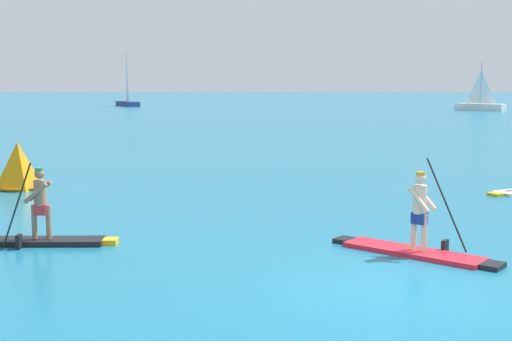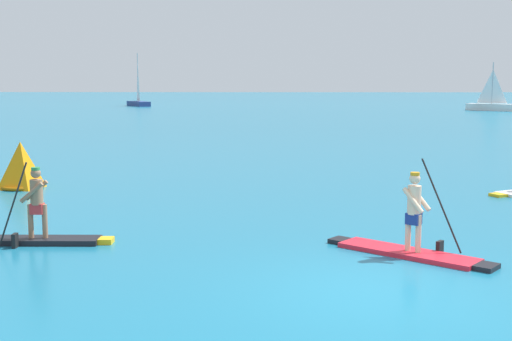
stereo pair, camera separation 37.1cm
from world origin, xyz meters
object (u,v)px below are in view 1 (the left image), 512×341
sailboat_left_horizon (128,100)px  sailboat_right_horizon (480,105)px  paddleboarder_near_left (45,228)px  race_marker_buoy (18,168)px  paddleboarder_mid_center (416,238)px

sailboat_left_horizon → sailboat_right_horizon: size_ratio=1.31×
paddleboarder_near_left → sailboat_left_horizon: sailboat_left_horizon is taller
sailboat_left_horizon → paddleboarder_near_left: bearing=161.3°
race_marker_buoy → sailboat_right_horizon: size_ratio=0.27×
paddleboarder_mid_center → race_marker_buoy: size_ratio=1.95×
paddleboarder_near_left → race_marker_buoy: (-3.24, 7.23, 0.33)m
paddleboarder_mid_center → sailboat_left_horizon: sailboat_left_horizon is taller
paddleboarder_mid_center → sailboat_left_horizon: size_ratio=0.41×
race_marker_buoy → sailboat_left_horizon: size_ratio=0.21×
race_marker_buoy → sailboat_right_horizon: bearing=61.0°
race_marker_buoy → sailboat_left_horizon: (-12.10, 74.26, 0.21)m
sailboat_right_horizon → race_marker_buoy: bearing=101.1°
paddleboarder_near_left → sailboat_right_horizon: sailboat_right_horizon is taller
paddleboarder_mid_center → sailboat_right_horizon: 71.78m
paddleboarder_near_left → sailboat_right_horizon: size_ratio=0.51×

